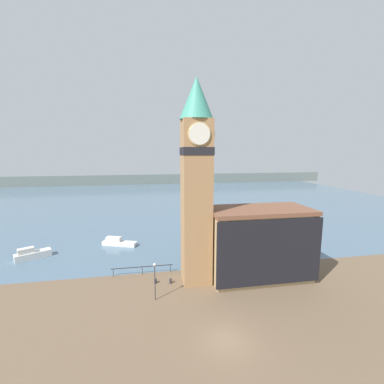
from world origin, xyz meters
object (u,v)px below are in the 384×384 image
object	(u,v)px
clock_tower	(196,178)
mooring_bollard_far	(155,281)
lamp_post	(155,275)
boat_near	(118,242)
boat_far	(32,254)
pier_building	(259,243)
mooring_bollard_near	(170,280)

from	to	relation	value
clock_tower	mooring_bollard_far	bearing A→B (deg)	178.14
mooring_bollard_far	lamp_post	world-z (taller)	lamp_post
boat_near	boat_far	xyz separation A→B (m)	(-12.48, -3.65, 0.17)
clock_tower	mooring_bollard_far	xyz separation A→B (m)	(-5.14, 0.17, -12.80)
pier_building	boat_far	world-z (taller)	pier_building
mooring_bollard_near	mooring_bollard_far	distance (m)	1.88
boat_near	mooring_bollard_far	distance (m)	15.75
boat_near	mooring_bollard_far	xyz separation A→B (m)	(6.02, -14.55, -0.19)
clock_tower	pier_building	bearing A→B (deg)	-2.63
boat_far	lamp_post	bearing A→B (deg)	-68.60
pier_building	lamp_post	xyz separation A→B (m)	(-13.52, -3.17, -1.64)
clock_tower	mooring_bollard_far	world-z (taller)	clock_tower
mooring_bollard_near	mooring_bollard_far	bearing A→B (deg)	168.74
clock_tower	boat_far	distance (m)	28.92
clock_tower	boat_near	xyz separation A→B (m)	(-11.16, 14.72, -12.61)
clock_tower	boat_far	size ratio (longest dim) A/B	4.97
mooring_bollard_near	mooring_bollard_far	size ratio (longest dim) A/B	1.11
mooring_bollard_near	pier_building	bearing A→B (deg)	-0.88
lamp_post	mooring_bollard_far	bearing A→B (deg)	87.67
boat_near	boat_far	bearing A→B (deg)	-143.35
lamp_post	boat_far	bearing A→B (deg)	141.46
clock_tower	lamp_post	distance (m)	12.00
boat_near	mooring_bollard_far	bearing A→B (deg)	-47.16
mooring_bollard_near	lamp_post	size ratio (longest dim) A/B	0.17
boat_far	mooring_bollard_near	size ratio (longest dim) A/B	6.99
pier_building	lamp_post	distance (m)	13.98
pier_building	mooring_bollard_far	size ratio (longest dim) A/B	20.42
lamp_post	clock_tower	bearing A→B (deg)	33.79
clock_tower	mooring_bollard_far	size ratio (longest dim) A/B	38.68
mooring_bollard_far	clock_tower	bearing A→B (deg)	-1.86
pier_building	mooring_bollard_far	xyz separation A→B (m)	(-13.37, 0.54, -4.27)
boat_near	pier_building	bearing A→B (deg)	-17.54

